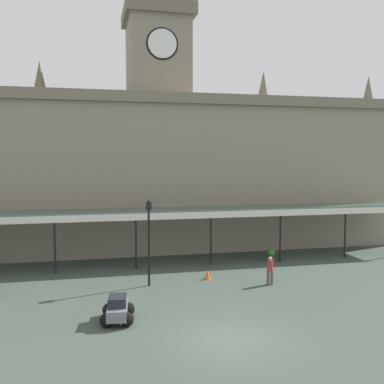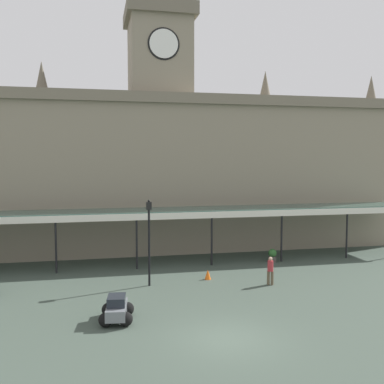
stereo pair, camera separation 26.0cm
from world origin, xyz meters
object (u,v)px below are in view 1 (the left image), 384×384
pedestrian_beside_cars (270,269)px  planter_forecourt_centre (271,255)px  victorian_lamppost (149,233)px  traffic_cone (207,274)px  car_grey_sedan (118,311)px

pedestrian_beside_cars → planter_forecourt_centre: pedestrian_beside_cars is taller
pedestrian_beside_cars → planter_forecourt_centre: 5.86m
pedestrian_beside_cars → planter_forecourt_centre: size_ratio=1.74×
victorian_lamppost → traffic_cone: 4.68m
car_grey_sedan → victorian_lamppost: size_ratio=0.42×
car_grey_sedan → traffic_cone: car_grey_sedan is taller
car_grey_sedan → pedestrian_beside_cars: pedestrian_beside_cars is taller
victorian_lamppost → traffic_cone: (3.68, 0.60, -2.83)m
victorian_lamppost → car_grey_sedan: bearing=-111.7°
car_grey_sedan → traffic_cone: size_ratio=3.51×
planter_forecourt_centre → traffic_cone: bearing=-148.8°
pedestrian_beside_cars → victorian_lamppost: victorian_lamppost is taller
pedestrian_beside_cars → victorian_lamppost: (-6.99, 1.33, 2.22)m
pedestrian_beside_cars → victorian_lamppost: size_ratio=0.33×
car_grey_sedan → traffic_cone: (5.80, 5.94, -0.20)m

